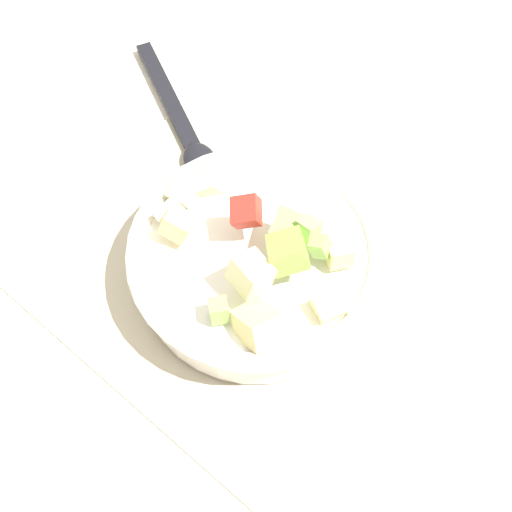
{
  "coord_description": "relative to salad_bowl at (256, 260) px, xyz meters",
  "views": [
    {
      "loc": [
        -0.23,
        0.26,
        0.62
      ],
      "look_at": [
        -0.01,
        0.0,
        0.05
      ],
      "focal_mm": 49.23,
      "sensor_mm": 36.0,
      "label": 1
    }
  ],
  "objects": [
    {
      "name": "serving_spoon",
      "position": [
        0.18,
        -0.09,
        -0.03
      ],
      "size": [
        0.22,
        0.13,
        0.01
      ],
      "color": "black",
      "rests_on": "placemat"
    },
    {
      "name": "salad_bowl",
      "position": [
        0.0,
        0.0,
        0.0
      ],
      "size": [
        0.25,
        0.25,
        0.11
      ],
      "color": "white",
      "rests_on": "placemat"
    },
    {
      "name": "ground_plane",
      "position": [
        0.01,
        -0.0,
        -0.04
      ],
      "size": [
        2.4,
        2.4,
        0.0
      ],
      "primitive_type": "plane",
      "color": "silver"
    },
    {
      "name": "placemat",
      "position": [
        0.01,
        -0.0,
        -0.04
      ],
      "size": [
        0.42,
        0.35,
        0.01
      ],
      "primitive_type": "cube",
      "color": "#BCB299",
      "rests_on": "ground_plane"
    }
  ]
}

